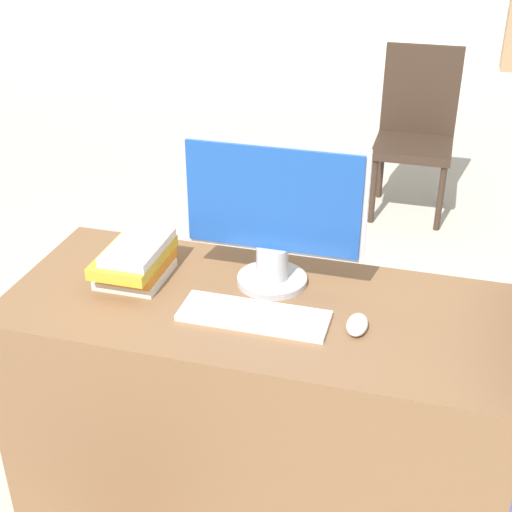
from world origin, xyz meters
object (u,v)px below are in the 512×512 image
Objects in this scene: keyboard at (254,316)px; mouse at (357,325)px; book_stack at (136,260)px; monitor at (273,215)px; far_chair at (416,126)px.

mouse is at bearing 4.20° from keyboard.
book_stack is (-0.40, 0.12, 0.05)m from keyboard.
monitor is 0.39m from mouse.
book_stack reaches higher than mouse.
keyboard is 0.28m from mouse.
mouse is 0.38× the size of book_stack.
far_chair is (0.27, 2.34, -0.46)m from monitor.
book_stack is at bearing 171.85° from mouse.
far_chair is at bearing 74.58° from book_stack.
book_stack reaches higher than keyboard.
mouse is (0.28, -0.18, -0.21)m from monitor.
far_chair reaches higher than mouse.
monitor reaches higher than keyboard.
book_stack is (-0.40, -0.08, -0.16)m from monitor.
keyboard is at bearing -89.85° from monitor.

